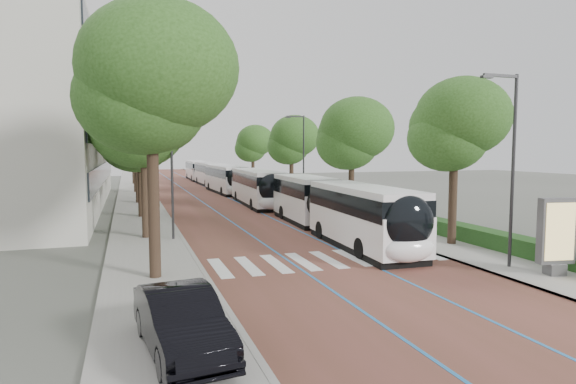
{
  "coord_description": "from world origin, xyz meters",
  "views": [
    {
      "loc": [
        -8.44,
        -18.97,
        5.03
      ],
      "look_at": [
        1.11,
        9.5,
        2.4
      ],
      "focal_mm": 30.0,
      "sensor_mm": 36.0,
      "label": 1
    }
  ],
  "objects": [
    {
      "name": "ground",
      "position": [
        0.0,
        0.0,
        0.0
      ],
      "size": [
        160.0,
        160.0,
        0.0
      ],
      "primitive_type": "plane",
      "color": "#51544C",
      "rests_on": "ground"
    },
    {
      "name": "road",
      "position": [
        0.0,
        40.0,
        0.01
      ],
      "size": [
        11.0,
        140.0,
        0.02
      ],
      "primitive_type": "cube",
      "color": "brown",
      "rests_on": "ground"
    },
    {
      "name": "sidewalk_left",
      "position": [
        -7.5,
        40.0,
        0.06
      ],
      "size": [
        4.0,
        140.0,
        0.12
      ],
      "primitive_type": "cube",
      "color": "gray",
      "rests_on": "ground"
    },
    {
      "name": "sidewalk_right",
      "position": [
        7.5,
        40.0,
        0.06
      ],
      "size": [
        4.0,
        140.0,
        0.12
      ],
      "primitive_type": "cube",
      "color": "gray",
      "rests_on": "ground"
    },
    {
      "name": "kerb_left",
      "position": [
        -5.6,
        40.0,
        0.06
      ],
      "size": [
        0.2,
        140.0,
        0.14
      ],
      "primitive_type": "cube",
      "color": "gray",
      "rests_on": "ground"
    },
    {
      "name": "kerb_right",
      "position": [
        5.6,
        40.0,
        0.06
      ],
      "size": [
        0.2,
        140.0,
        0.14
      ],
      "primitive_type": "cube",
      "color": "gray",
      "rests_on": "ground"
    },
    {
      "name": "zebra_crossing",
      "position": [
        0.2,
        1.0,
        0.03
      ],
      "size": [
        10.55,
        3.6,
        0.01
      ],
      "color": "silver",
      "rests_on": "ground"
    },
    {
      "name": "lane_line_left",
      "position": [
        -1.6,
        40.0,
        0.02
      ],
      "size": [
        0.12,
        126.0,
        0.01
      ],
      "primitive_type": "cube",
      "color": "#236FB3",
      "rests_on": "road"
    },
    {
      "name": "lane_line_right",
      "position": [
        1.6,
        40.0,
        0.02
      ],
      "size": [
        0.12,
        126.0,
        0.01
      ],
      "primitive_type": "cube",
      "color": "#236FB3",
      "rests_on": "road"
    },
    {
      "name": "hedge",
      "position": [
        9.1,
        0.0,
        0.52
      ],
      "size": [
        1.2,
        14.0,
        0.8
      ],
      "primitive_type": "cube",
      "color": "#1C3E15",
      "rests_on": "sidewalk_right"
    },
    {
      "name": "streetlight_near",
      "position": [
        6.62,
        -3.0,
        4.82
      ],
      "size": [
        1.82,
        0.2,
        8.0
      ],
      "color": "#2B2C2E",
      "rests_on": "sidewalk_right"
    },
    {
      "name": "streetlight_far",
      "position": [
        6.62,
        22.0,
        4.82
      ],
      "size": [
        1.82,
        0.2,
        8.0
      ],
      "color": "#2B2C2E",
      "rests_on": "sidewalk_right"
    },
    {
      "name": "lamp_post_left",
      "position": [
        -6.1,
        8.0,
        4.12
      ],
      "size": [
        0.14,
        0.14,
        8.0
      ],
      "primitive_type": "cylinder",
      "color": "#2B2C2E",
      "rests_on": "sidewalk_left"
    },
    {
      "name": "trees_left",
      "position": [
        -7.5,
        23.15,
        6.83
      ],
      "size": [
        6.14,
        60.73,
        10.01
      ],
      "color": "black",
      "rests_on": "ground"
    },
    {
      "name": "trees_right",
      "position": [
        7.7,
        21.71,
        5.91
      ],
      "size": [
        5.59,
        46.9,
        8.41
      ],
      "color": "black",
      "rests_on": "ground"
    },
    {
      "name": "lead_bus",
      "position": [
        3.07,
        6.72,
        1.63
      ],
      "size": [
        3.26,
        18.48,
        3.2
      ],
      "rotation": [
        0.0,
        0.0,
        -0.04
      ],
      "color": "black",
      "rests_on": "ground"
    },
    {
      "name": "bus_queued_0",
      "position": [
        2.73,
        23.03,
        1.62
      ],
      "size": [
        3.02,
        12.49,
        3.2
      ],
      "rotation": [
        0.0,
        0.0,
        -0.04
      ],
      "color": "white",
      "rests_on": "ground"
    },
    {
      "name": "bus_queued_1",
      "position": [
        2.52,
        36.54,
        1.62
      ],
      "size": [
        2.89,
        12.47,
        3.2
      ],
      "rotation": [
        0.0,
        0.0,
        0.03
      ],
      "color": "white",
      "rests_on": "ground"
    },
    {
      "name": "bus_queued_2",
      "position": [
        2.78,
        49.35,
        1.62
      ],
      "size": [
        2.71,
        12.43,
        3.2
      ],
      "rotation": [
        0.0,
        0.0,
        0.01
      ],
      "color": "white",
      "rests_on": "ground"
    },
    {
      "name": "bus_queued_3",
      "position": [
        2.72,
        62.56,
        1.62
      ],
      "size": [
        2.77,
        12.44,
        3.2
      ],
      "rotation": [
        0.0,
        0.0,
        -0.02
      ],
      "color": "white",
      "rests_on": "ground"
    },
    {
      "name": "ad_panel",
      "position": [
        7.47,
        -4.68,
        1.72
      ],
      "size": [
        1.51,
        0.67,
        3.05
      ],
      "rotation": [
        0.0,
        0.0,
        -0.17
      ],
      "color": "#59595B",
      "rests_on": "sidewalk_right"
    },
    {
      "name": "parked_car",
      "position": [
        -7.29,
        -7.39,
        0.89
      ],
      "size": [
        2.19,
        4.84,
        1.54
      ],
      "primitive_type": "imported",
      "rotation": [
        0.0,
        0.0,
        0.12
      ],
      "color": "black",
      "rests_on": "sidewalk_left"
    }
  ]
}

